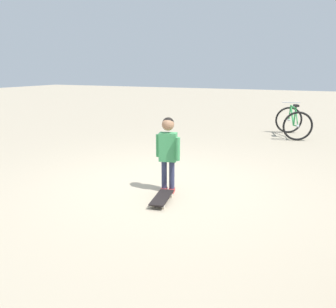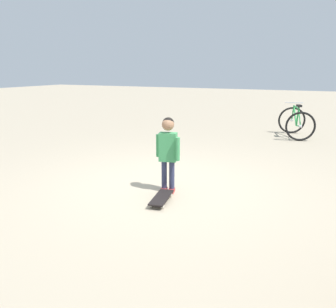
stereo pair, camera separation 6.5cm
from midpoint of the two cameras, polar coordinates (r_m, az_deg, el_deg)
ground_plane at (r=5.16m, az=-0.28°, el=-5.14°), size 50.00×50.00×0.00m
child_person at (r=4.69m, az=0.39°, el=1.26°), size 0.22×0.40×1.06m
skateboard at (r=4.49m, az=-0.69°, el=-7.36°), size 0.61×0.29×0.07m
bicycle_near at (r=9.27m, az=20.87°, el=5.02°), size 1.23×0.99×0.85m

